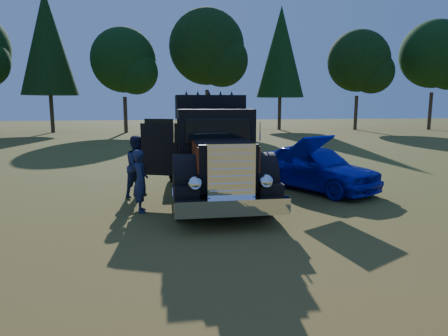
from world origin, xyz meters
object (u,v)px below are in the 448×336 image
hotrod_coupe (314,167)px  diamond_t_truck (213,154)px  spectator_near (141,181)px  spectator_far (138,167)px

hotrod_coupe → diamond_t_truck: bearing=-170.1°
spectator_near → spectator_far: 1.72m
diamond_t_truck → spectator_far: bearing=169.9°
diamond_t_truck → spectator_near: bearing=-146.8°
spectator_near → spectator_far: (-0.15, 1.71, 0.11)m
hotrod_coupe → spectator_near: bearing=-160.4°
hotrod_coupe → spectator_near: hotrod_coupe is taller
hotrod_coupe → spectator_far: size_ratio=2.51×
spectator_far → spectator_near: bearing=-128.7°
diamond_t_truck → hotrod_coupe: diamond_t_truck is taller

